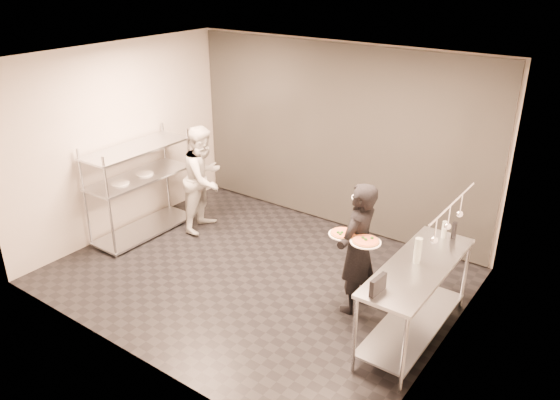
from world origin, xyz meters
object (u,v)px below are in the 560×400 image
Objects in this scene: pizza_plate_near at (343,234)px; pos_monitor at (378,285)px; salad_plate at (364,196)px; bottle_green at (418,250)px; waiter at (357,249)px; pizza_plate_far at (366,241)px; prep_counter at (416,289)px; bottle_clear at (444,230)px; bottle_dark at (454,230)px; pass_rack at (140,186)px; chef at (204,179)px.

pizza_plate_near is 1.34× the size of pos_monitor.
salad_plate reaches higher than bottle_green.
waiter is 4.74× the size of pizza_plate_far.
salad_plate is at bearing 121.92° from pizza_plate_far.
prep_counter is 5.54× the size of pizza_plate_near.
bottle_clear is 1.05× the size of bottle_dark.
salad_plate reaches higher than bottle_clear.
pass_rack is 4.72× the size of pizza_plate_far.
bottle_clear is at bearing 21.39° from salad_plate.
pos_monitor is at bearing -54.00° from pizza_plate_far.
waiter is at bearing 57.06° from pizza_plate_near.
pos_monitor reaches higher than prep_counter.
chef is at bearing -98.15° from waiter.
chef reaches higher than bottle_green.
salad_plate is 0.95m from bottle_green.
bottle_green is (0.08, 0.76, 0.05)m from pos_monitor.
pizza_plate_far is 0.81m from pos_monitor.
chef is 3.67m from bottle_clear.
pass_rack is 5.71× the size of bottle_green.
pos_monitor is at bearing 40.63° from waiter.
bottle_green is 1.45× the size of bottle_dark.
salad_plate is (-0.29, 0.47, 0.29)m from pizza_plate_far.
prep_counter is at bearing -111.43° from chef.
pass_rack is 4.39m from bottle_clear.
chef reaches higher than pass_rack.
chef is 3.18m from pizza_plate_far.
pass_rack is at bearing -179.97° from prep_counter.
chef is 3.83m from pos_monitor.
bottle_green reaches higher than bottle_clear.
pizza_plate_far is at bearing -173.52° from prep_counter.
bottle_clear reaches higher than pos_monitor.
prep_counter is at bearing 6.48° from pizza_plate_far.
prep_counter is at bearing 83.58° from waiter.
pass_rack is 4.33m from prep_counter.
waiter reaches higher than pizza_plate_far.
prep_counter is 0.44m from bottle_green.
bottle_dark reaches higher than prep_counter.
pass_rack is 8.31× the size of bottle_dark.
pizza_plate_far is at bearing 46.81° from waiter.
bottle_clear is at bearing 9.77° from pass_rack.
bottle_green is (4.29, 0.04, 0.29)m from pass_rack.
chef reaches higher than bottle_clear.
waiter is 7.98× the size of bottle_clear.
pos_monitor is at bearing -55.66° from salad_plate.
prep_counter is at bearing -42.07° from bottle_green.
chef is 3.70m from bottle_green.
bottle_dark is (0.86, 0.68, 0.21)m from waiter.
pass_rack is 6.60× the size of pos_monitor.
waiter is 5.87× the size of salad_plate.
bottle_dark is at bearing 22.56° from salad_plate.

